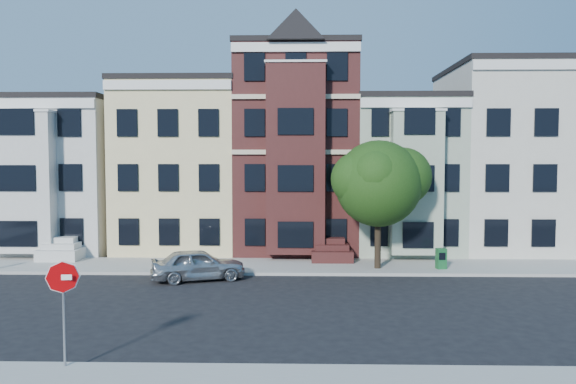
{
  "coord_description": "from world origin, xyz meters",
  "views": [
    {
      "loc": [
        0.3,
        -20.69,
        5.62
      ],
      "look_at": [
        -0.26,
        3.42,
        4.2
      ],
      "focal_mm": 35.0,
      "sensor_mm": 36.0,
      "label": 1
    }
  ],
  "objects_px": {
    "newspaper_box": "(441,259)",
    "stop_sign": "(64,307)",
    "street_tree": "(378,189)",
    "parked_car": "(198,265)"
  },
  "relations": [
    {
      "from": "newspaper_box",
      "to": "stop_sign",
      "type": "height_order",
      "value": "stop_sign"
    },
    {
      "from": "newspaper_box",
      "to": "stop_sign",
      "type": "xyz_separation_m",
      "value": [
        -13.23,
        -13.5,
        1.08
      ]
    },
    {
      "from": "street_tree",
      "to": "newspaper_box",
      "type": "xyz_separation_m",
      "value": [
        3.15,
        -0.07,
        -3.45
      ]
    },
    {
      "from": "stop_sign",
      "to": "parked_car",
      "type": "bearing_deg",
      "value": 78.39
    },
    {
      "from": "street_tree",
      "to": "parked_car",
      "type": "distance_m",
      "value": 9.54
    },
    {
      "from": "parked_car",
      "to": "stop_sign",
      "type": "height_order",
      "value": "stop_sign"
    },
    {
      "from": "parked_car",
      "to": "newspaper_box",
      "type": "height_order",
      "value": "parked_car"
    },
    {
      "from": "street_tree",
      "to": "stop_sign",
      "type": "height_order",
      "value": "street_tree"
    },
    {
      "from": "parked_car",
      "to": "newspaper_box",
      "type": "bearing_deg",
      "value": -96.98
    },
    {
      "from": "street_tree",
      "to": "stop_sign",
      "type": "xyz_separation_m",
      "value": [
        -10.08,
        -13.58,
        -2.37
      ]
    }
  ]
}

